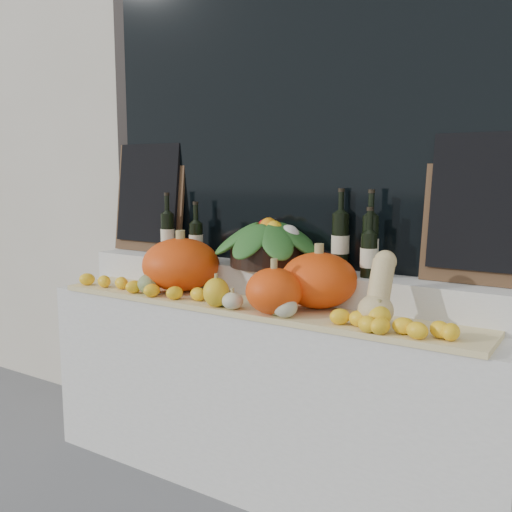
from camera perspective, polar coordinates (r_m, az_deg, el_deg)
storefront_facade at (r=3.34m, az=7.93°, el=21.26°), size 7.00×0.94×4.50m
display_sill at (r=2.83m, az=0.84°, el=-13.56°), size 2.30×0.55×0.88m
rear_tier at (r=2.81m, az=2.49°, el=-2.67°), size 2.30×0.25×0.16m
straw_bedding at (r=2.59m, az=-0.60°, el=-5.12°), size 2.10×0.32×0.02m
pumpkin_left at (r=2.89m, az=-7.52°, el=-0.85°), size 0.42×0.42×0.27m
pumpkin_right at (r=2.52m, az=6.28°, el=-2.42°), size 0.41×0.41×0.24m
pumpkin_center at (r=2.40m, az=1.80°, el=-3.52°), size 0.27×0.27×0.20m
butternut_squash at (r=2.28m, az=12.18°, el=-3.68°), size 0.14×0.20×0.29m
decorative_gourds at (r=2.49m, az=-1.66°, el=-4.20°), size 1.28×0.16×0.15m
lemon_heap at (r=2.49m, az=-2.00°, el=-4.63°), size 2.20×0.16×0.06m
produce_bowl at (r=2.79m, az=1.27°, el=1.44°), size 0.58×0.58×0.25m
wine_bottle_far_left at (r=3.17m, az=-8.83°, el=2.21°), size 0.08×0.08×0.35m
wine_bottle_near_left at (r=3.07m, az=-6.01°, el=1.65°), size 0.08×0.08×0.30m
wine_bottle_tall at (r=2.68m, az=8.43°, el=1.47°), size 0.08×0.08×0.38m
wine_bottle_near_right at (r=2.57m, az=11.34°, el=1.13°), size 0.08×0.08×0.38m
wine_bottle_far_right at (r=2.54m, az=11.22°, el=0.18°), size 0.08×0.08×0.31m
chalkboard_left at (r=3.36m, az=-10.66°, el=5.95°), size 0.50×0.10×0.62m
chalkboard_right at (r=2.49m, az=22.00°, el=4.67°), size 0.50×0.10×0.62m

